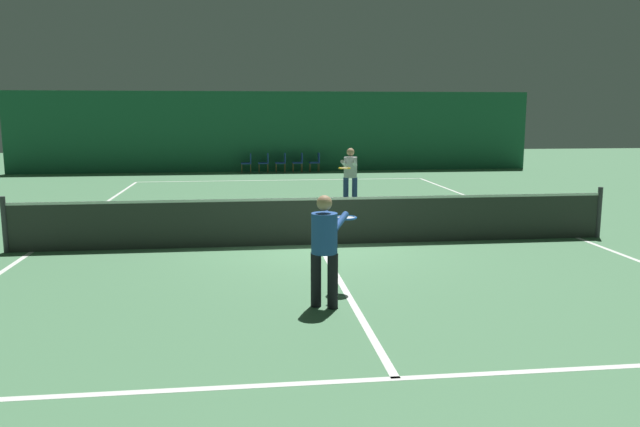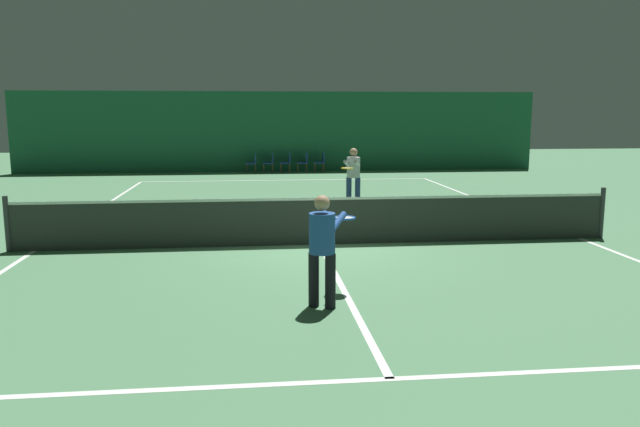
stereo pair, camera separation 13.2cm
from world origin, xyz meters
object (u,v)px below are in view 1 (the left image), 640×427
Objects in this scene: courtside_chair_4 at (316,161)px; courtside_chair_1 at (265,161)px; player_near at (325,242)px; courtside_chair_0 at (248,162)px; tennis_net at (319,219)px; courtside_chair_2 at (282,161)px; player_far at (350,172)px; courtside_chair_3 at (299,161)px.

courtside_chair_1 is at bearing -90.00° from courtside_chair_4.
courtside_chair_1 is (-0.14, 19.03, -0.41)m from player_near.
player_near is at bearing 2.66° from courtside_chair_0.
tennis_net is 14.29× the size of courtside_chair_2.
tennis_net is at bearing 2.71° from player_far.
player_near is 19.15m from courtside_chair_4.
courtside_chair_4 is at bearing 90.00° from courtside_chair_3.
courtside_chair_1 and courtside_chair_2 have the same top height.
courtside_chair_0 and courtside_chair_3 have the same top height.
courtside_chair_0 is (-0.88, 19.03, -0.41)m from player_near.
tennis_net is at bearing -0.79° from courtside_chair_2.
courtside_chair_4 is at bearing 90.00° from courtside_chair_2.
tennis_net reaches higher than courtside_chair_0.
courtside_chair_2 is at bearing -90.00° from courtside_chair_4.
player_near reaches higher than courtside_chair_3.
courtside_chair_3 is (0.74, 0.00, 0.00)m from courtside_chair_2.
courtside_chair_2 is at bearing 90.00° from courtside_chair_0.
tennis_net is 14.29× the size of courtside_chair_4.
courtside_chair_3 is at bearing 90.00° from courtside_chair_0.
courtside_chair_3 is at bearing 86.38° from tennis_net.
courtside_chair_2 is (-1.30, 9.91, -0.46)m from player_far.
player_far is 9.93m from courtside_chair_4.
courtside_chair_1 is 1.49m from courtside_chair_3.
player_far is at bearing 15.70° from courtside_chair_0.
player_near is at bearing -1.81° from courtside_chair_2.
courtside_chair_4 is (2.23, 0.00, 0.00)m from courtside_chair_1.
tennis_net is at bearing -6.42° from courtside_chair_4.
player_far is 10.13m from courtside_chair_1.
player_far is at bearing -1.07° from courtside_chair_4.
courtside_chair_0 is 2.97m from courtside_chair_4.
courtside_chair_1 is (-0.53, 15.04, -0.03)m from tennis_net.
courtside_chair_2 is 1.00× the size of courtside_chair_4.
courtside_chair_0 and courtside_chair_1 have the same top height.
courtside_chair_0 is 2.23m from courtside_chair_3.
courtside_chair_3 is at bearing -157.68° from player_far.
player_far is 1.93× the size of courtside_chair_2.
tennis_net reaches higher than courtside_chair_3.
courtside_chair_2 is at bearing 89.21° from tennis_net.
courtside_chair_3 is at bearing 22.91° from player_near.
courtside_chair_0 is 1.00× the size of courtside_chair_2.
courtside_chair_3 and courtside_chair_4 have the same top height.
tennis_net is 15.14m from courtside_chair_4.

